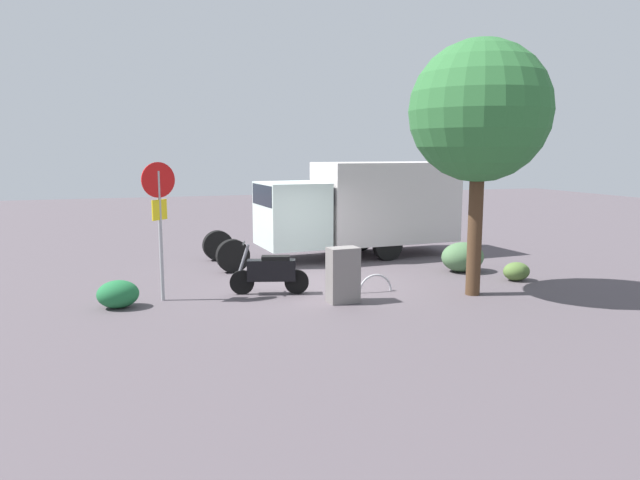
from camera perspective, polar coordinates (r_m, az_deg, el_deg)
The scene contains 10 objects.
ground_plane at distance 14.58m, azimuth 0.24°, elevation -4.25°, with size 60.00×60.00×0.00m, color #52494F.
box_truck_near at distance 18.14m, azimuth 3.72°, elevation 3.43°, with size 7.83×2.67×2.91m.
motorcycle at distance 13.45m, azimuth -4.81°, elevation -3.11°, with size 1.77×0.74×1.20m.
stop_sign at distance 13.06m, azimuth -15.37°, elevation 2.91°, with size 0.71×0.33×3.03m.
street_tree at distance 13.56m, azimuth 15.29°, elevation 11.91°, with size 3.11×3.11×5.68m.
utility_cabinet at distance 12.68m, azimuth 2.26°, elevation -3.43°, with size 0.66×0.42×1.21m, color slate.
bike_rack_hoop at distance 13.78m, azimuth 5.40°, elevation -5.04°, with size 0.85×0.85×0.05m, color #B7B7BC.
shrub_near_sign at distance 12.99m, azimuth -19.09°, elevation -5.01°, with size 0.86×0.70×0.58m, color #206839.
shrub_mid_verge at distance 16.38m, azimuth 13.73°, elevation -1.62°, with size 1.19×0.97×0.81m, color #496D45.
shrub_by_tree at distance 15.67m, azimuth 18.59°, elevation -2.92°, with size 0.69×0.57×0.47m, color #506E34.
Camera 1 is at (4.49, 13.48, 3.25)m, focal length 32.84 mm.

